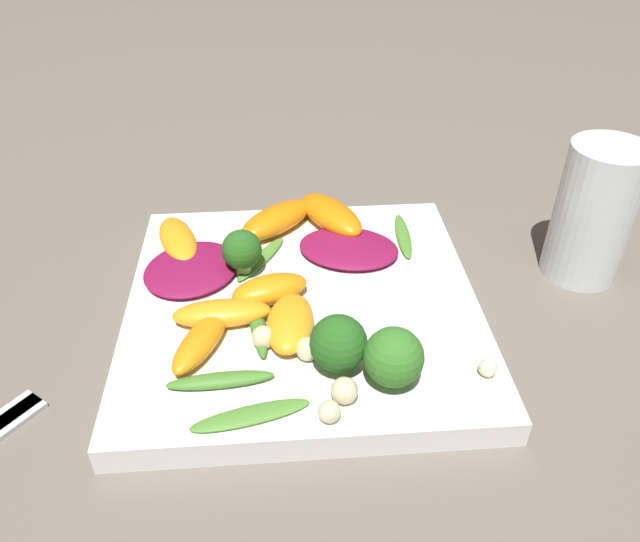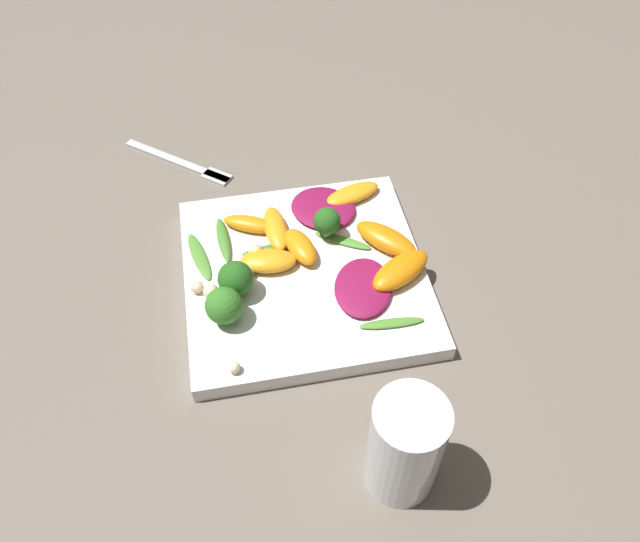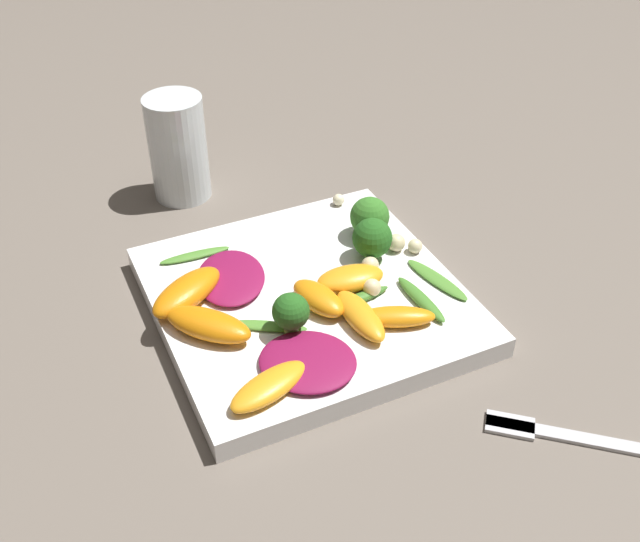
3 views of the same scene
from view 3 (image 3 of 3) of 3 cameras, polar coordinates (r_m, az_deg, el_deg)
name	(u,v)px [view 3 (image 3 of 3)]	position (r m, az deg, el deg)	size (l,w,h in m)	color
ground_plane	(307,308)	(0.68, -1.00, -2.84)	(2.40, 2.40, 0.00)	#6B6056
plate	(307,300)	(0.67, -1.00, -2.19)	(0.26, 0.26, 0.02)	white
drinking_glass	(178,148)	(0.82, -10.77, 9.18)	(0.06, 0.06, 0.11)	white
fork	(573,435)	(0.60, 18.69, -11.78)	(0.14, 0.12, 0.01)	silver
radicchio_leaf_0	(308,361)	(0.59, -0.95, -6.90)	(0.10, 0.10, 0.01)	maroon
radicchio_leaf_1	(231,277)	(0.68, -6.82, -0.49)	(0.08, 0.10, 0.01)	maroon
orange_segment_0	(187,292)	(0.66, -10.10, -1.58)	(0.08, 0.07, 0.02)	orange
orange_segment_1	(269,386)	(0.57, -3.90, -8.75)	(0.08, 0.05, 0.01)	orange
orange_segment_2	(396,317)	(0.63, 5.83, -3.48)	(0.07, 0.05, 0.02)	orange
orange_segment_3	(350,278)	(0.66, 2.33, -0.57)	(0.07, 0.04, 0.02)	orange
orange_segment_4	(360,316)	(0.63, 3.09, -3.43)	(0.03, 0.07, 0.02)	orange
orange_segment_5	(322,297)	(0.64, 0.12, -2.01)	(0.04, 0.06, 0.02)	orange
orange_segment_6	(208,325)	(0.62, -8.51, -4.06)	(0.08, 0.08, 0.02)	orange
broccoli_floret_0	(372,238)	(0.69, 4.00, 2.50)	(0.04, 0.04, 0.04)	#7A9E51
broccoli_floret_1	(291,312)	(0.61, -2.23, -3.17)	(0.03, 0.03, 0.04)	#7A9E51
broccoli_floret_2	(370,217)	(0.72, 3.80, 4.14)	(0.04, 0.04, 0.04)	#7A9E51
arugula_sprig_0	(267,326)	(0.63, -4.04, -4.21)	(0.06, 0.05, 0.00)	#518E33
arugula_sprig_1	(195,255)	(0.71, -9.52, 1.19)	(0.07, 0.01, 0.00)	#518E33
arugula_sprig_2	(355,300)	(0.65, 2.70, -2.22)	(0.07, 0.02, 0.01)	#3D7528
arugula_sprig_3	(421,299)	(0.66, 7.70, -2.14)	(0.02, 0.07, 0.01)	#47842D
arugula_sprig_4	(437,280)	(0.68, 8.90, -0.64)	(0.03, 0.08, 0.00)	#518E33
macadamia_nut_0	(372,268)	(0.68, 4.01, 0.25)	(0.02, 0.02, 0.02)	beige
macadamia_nut_1	(339,200)	(0.78, 1.42, 5.45)	(0.01, 0.01, 0.01)	beige
macadamia_nut_2	(396,243)	(0.71, 5.84, 2.16)	(0.02, 0.02, 0.02)	beige
macadamia_nut_3	(415,246)	(0.71, 7.26, 1.89)	(0.01, 0.01, 0.01)	beige
macadamia_nut_4	(372,288)	(0.66, 3.98, -1.27)	(0.02, 0.02, 0.02)	beige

